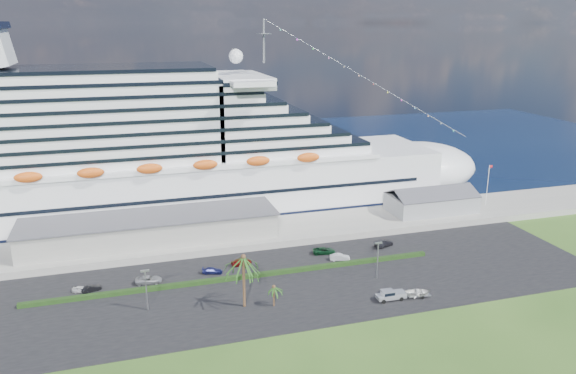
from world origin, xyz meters
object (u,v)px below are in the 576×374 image
object	(u,v)px
cruise_ship	(155,158)
boat_trailer	(419,292)
pickup_truck	(391,295)
parked_car_3	(212,271)

from	to	relation	value
cruise_ship	boat_trailer	bearing A→B (deg)	-55.56
cruise_ship	pickup_truck	size ratio (longest dim) A/B	31.80
cruise_ship	parked_car_3	xyz separation A→B (m)	(8.06, -43.39, -15.93)
parked_car_3	pickup_truck	size ratio (longest dim) A/B	0.74
pickup_truck	boat_trailer	xyz separation A→B (m)	(5.90, -0.71, -0.05)
parked_car_3	pickup_truck	world-z (taller)	pickup_truck
pickup_truck	cruise_ship	bearing A→B (deg)	121.11
cruise_ship	pickup_truck	xyz separation A→B (m)	(39.75, -65.86, -15.42)
cruise_ship	pickup_truck	world-z (taller)	cruise_ship
pickup_truck	boat_trailer	bearing A→B (deg)	-6.87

